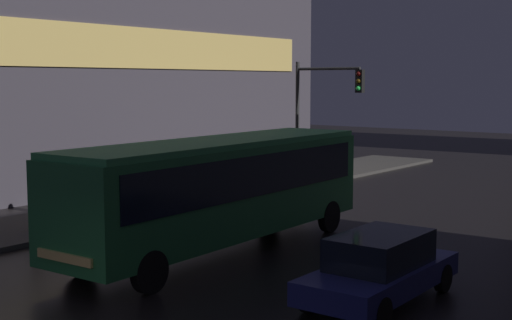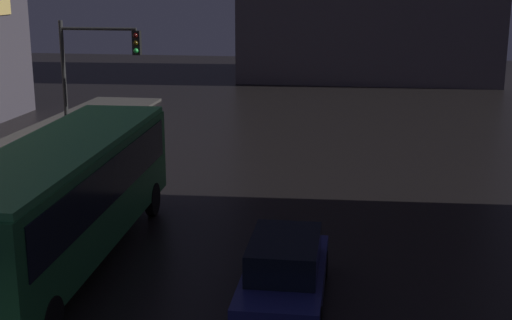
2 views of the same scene
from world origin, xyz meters
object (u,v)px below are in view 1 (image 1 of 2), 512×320
Objects in this scene: bus_near at (221,183)px; pedestrian_near at (56,182)px; pedestrian_mid at (35,193)px; traffic_light_main at (320,105)px; car_taxi at (380,267)px.

bus_near is 8.24m from pedestrian_near.
pedestrian_mid is (-6.34, -1.64, -0.69)m from bus_near.
bus_near is 10.27m from traffic_light_main.
pedestrian_mid is at bearing 12.13° from bus_near.
car_taxi is 0.81× the size of traffic_light_main.
pedestrian_near is at bearing -8.78° from car_taxi.
pedestrian_near is 0.31× the size of traffic_light_main.
bus_near is at bearing -14.52° from car_taxi.
bus_near is 6.58m from pedestrian_mid.
car_taxi is at bearing 120.12° from pedestrian_near.
car_taxi is 12.06m from pedestrian_mid.
bus_near reaches higher than car_taxi.
traffic_light_main is at bearing -171.94° from pedestrian_near.
pedestrian_near is (-8.19, 0.52, -0.76)m from bus_near.
bus_near reaches higher than pedestrian_near.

